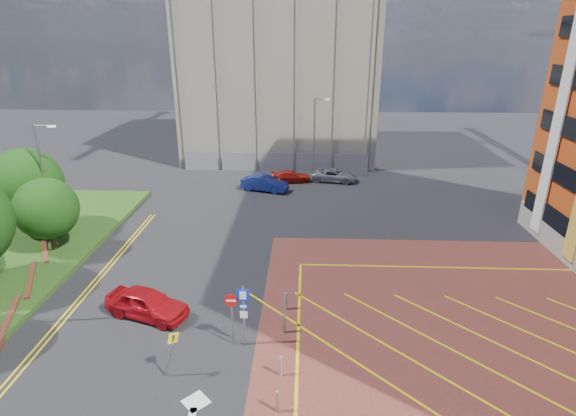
# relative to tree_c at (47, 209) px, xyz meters

# --- Properties ---
(ground) EXTENTS (140.00, 140.00, 0.00)m
(ground) POSITION_rel_tree_c_xyz_m (13.50, -10.00, -3.19)
(ground) COLOR black
(ground) RESTS_ON ground
(forecourt) EXTENTS (26.00, 26.00, 0.02)m
(forecourt) POSITION_rel_tree_c_xyz_m (27.50, -10.00, -3.18)
(forecourt) COLOR maroon
(forecourt) RESTS_ON ground
(retaining_wall) EXTENTS (6.06, 20.33, 0.40)m
(retaining_wall) POSITION_rel_tree_c_xyz_m (1.70, -8.00, -2.99)
(retaining_wall) COLOR brown
(retaining_wall) RESTS_ON ground
(tree_c) EXTENTS (4.00, 4.00, 4.90)m
(tree_c) POSITION_rel_tree_c_xyz_m (0.00, 0.00, 0.00)
(tree_c) COLOR #3D2B1C
(tree_c) RESTS_ON grass_bed
(tree_d) EXTENTS (5.00, 5.00, 6.08)m
(tree_d) POSITION_rel_tree_c_xyz_m (-3.00, 3.00, 0.68)
(tree_d) COLOR #3D2B1C
(tree_d) RESTS_ON grass_bed
(lamp_left_far) EXTENTS (1.53, 0.16, 8.00)m
(lamp_left_far) POSITION_rel_tree_c_xyz_m (-0.92, 2.00, 1.47)
(lamp_left_far) COLOR #9EA0A8
(lamp_left_far) RESTS_ON grass_bed
(lamp_back) EXTENTS (1.53, 0.16, 8.00)m
(lamp_back) POSITION_rel_tree_c_xyz_m (17.58, 18.00, 1.17)
(lamp_back) COLOR #9EA0A8
(lamp_back) RESTS_ON ground
(sign_cluster) EXTENTS (1.17, 0.12, 3.20)m
(sign_cluster) POSITION_rel_tree_c_xyz_m (13.80, -9.02, -1.24)
(sign_cluster) COLOR #9EA0A8
(sign_cluster) RESTS_ON ground
(warning_sign) EXTENTS (0.76, 0.42, 2.25)m
(warning_sign) POSITION_rel_tree_c_xyz_m (11.24, -11.22, -1.76)
(warning_sign) COLOR #9EA0A8
(warning_sign) RESTS_ON ground
(bollard_row) EXTENTS (0.14, 11.14, 0.90)m
(bollard_row) POSITION_rel_tree_c_xyz_m (15.80, -11.67, -2.72)
(bollard_row) COLOR #9EA0A8
(bollard_row) RESTS_ON forecourt
(construction_building) EXTENTS (21.20, 19.20, 22.00)m
(construction_building) POSITION_rel_tree_c_xyz_m (13.50, 30.00, 7.81)
(construction_building) COLOR #ACA48D
(construction_building) RESTS_ON ground
(construction_fence) EXTENTS (21.60, 0.06, 2.00)m
(construction_fence) POSITION_rel_tree_c_xyz_m (14.50, 20.00, -2.19)
(construction_fence) COLOR gray
(construction_fence) RESTS_ON ground
(car_red_left) EXTENTS (4.76, 3.10, 1.51)m
(car_red_left) POSITION_rel_tree_c_xyz_m (8.65, -6.86, -2.44)
(car_red_left) COLOR red
(car_red_left) RESTS_ON ground
(car_blue_back) EXTENTS (4.64, 2.71, 1.45)m
(car_blue_back) POSITION_rel_tree_c_xyz_m (12.90, 13.45, -2.47)
(car_blue_back) COLOR navy
(car_blue_back) RESTS_ON ground
(car_red_back) EXTENTS (4.12, 2.35, 1.13)m
(car_red_back) POSITION_rel_tree_c_xyz_m (15.26, 16.22, -2.63)
(car_red_back) COLOR red
(car_red_back) RESTS_ON ground
(car_silver_back) EXTENTS (4.70, 2.75, 1.23)m
(car_silver_back) POSITION_rel_tree_c_xyz_m (19.54, 16.61, -2.58)
(car_silver_back) COLOR #9B9CA2
(car_silver_back) RESTS_ON ground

